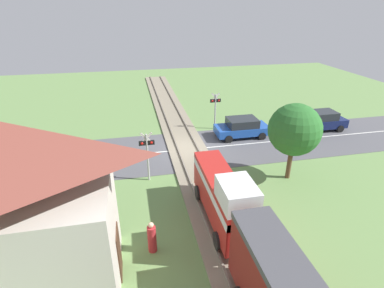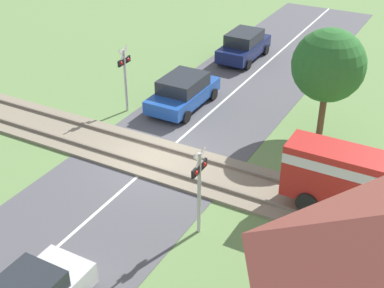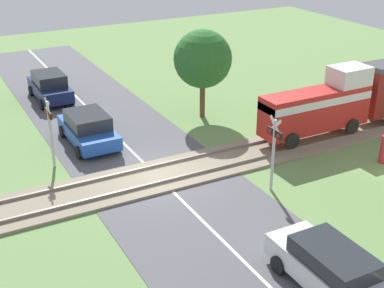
{
  "view_description": "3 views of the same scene",
  "coord_description": "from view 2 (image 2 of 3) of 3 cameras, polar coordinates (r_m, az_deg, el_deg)",
  "views": [
    {
      "loc": [
        3.75,
        19.28,
        9.7
      ],
      "look_at": [
        0.0,
        1.61,
        1.2
      ],
      "focal_mm": 28.0,
      "sensor_mm": 36.0,
      "label": 1
    },
    {
      "loc": [
        15.2,
        9.96,
        11.38
      ],
      "look_at": [
        0.0,
        1.61,
        1.2
      ],
      "focal_mm": 50.0,
      "sensor_mm": 36.0,
      "label": 2
    },
    {
      "loc": [
        18.12,
        -8.07,
        10.49
      ],
      "look_at": [
        0.0,
        1.61,
        1.2
      ],
      "focal_mm": 50.0,
      "sensor_mm": 36.0,
      "label": 3
    }
  ],
  "objects": [
    {
      "name": "ground_plane",
      "position": [
        21.44,
        -3.77,
        -1.72
      ],
      "size": [
        60.0,
        60.0,
        0.0
      ],
      "primitive_type": "plane",
      "color": "#66894C"
    },
    {
      "name": "track_bed",
      "position": [
        21.4,
        -3.78,
        -1.56
      ],
      "size": [
        2.8,
        48.0,
        0.24
      ],
      "color": "gray",
      "rests_on": "ground_plane"
    },
    {
      "name": "tree_roadside_hedge",
      "position": [
        22.59,
        14.36,
        8.12
      ],
      "size": [
        3.03,
        3.03,
        4.69
      ],
      "color": "brown",
      "rests_on": "ground_plane"
    },
    {
      "name": "road_surface",
      "position": [
        21.43,
        -3.77,
        -1.69
      ],
      "size": [
        48.0,
        6.4,
        0.02
      ],
      "color": "#515156",
      "rests_on": "ground_plane"
    },
    {
      "name": "car_behind_queue",
      "position": [
        31.05,
        5.56,
        10.43
      ],
      "size": [
        4.04,
        1.89,
        1.63
      ],
      "color": "#141E4C",
      "rests_on": "ground_plane"
    },
    {
      "name": "pedestrian_by_station",
      "position": [
        15.95,
        19.51,
        -13.91
      ],
      "size": [
        0.37,
        0.37,
        1.51
      ],
      "color": "#B2282D",
      "rests_on": "ground_plane"
    },
    {
      "name": "crossing_signal_west_approach",
      "position": [
        24.58,
        -7.18,
        7.74
      ],
      "size": [
        0.9,
        0.18,
        3.12
      ],
      "color": "#B7B7B7",
      "rests_on": "ground_plane"
    },
    {
      "name": "car_near_crossing",
      "position": [
        25.24,
        -0.94,
        5.64
      ],
      "size": [
        4.19,
        2.02,
        1.54
      ],
      "color": "#1E4CA8",
      "rests_on": "ground_plane"
    },
    {
      "name": "crossing_signal_east_approach",
      "position": [
        16.61,
        0.78,
        -3.95
      ],
      "size": [
        0.9,
        0.18,
        3.12
      ],
      "color": "#B7B7B7",
      "rests_on": "ground_plane"
    }
  ]
}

